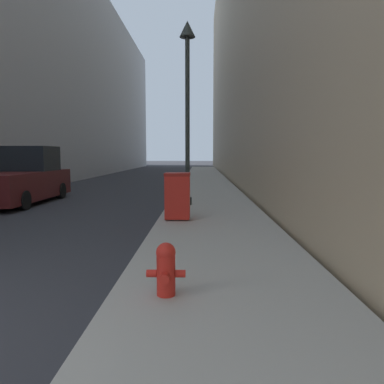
{
  "coord_description": "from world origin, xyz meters",
  "views": [
    {
      "loc": [
        4.53,
        -2.18,
        1.81
      ],
      "look_at": [
        4.04,
        19.82,
        -0.41
      ],
      "focal_mm": 35.0,
      "sensor_mm": 36.0,
      "label": 1
    }
  ],
  "objects": [
    {
      "name": "trash_bin",
      "position": [
        3.95,
        7.33,
        0.76
      ],
      "size": [
        0.64,
        0.63,
        1.2
      ],
      "color": "red",
      "rests_on": "sidewalk_right"
    },
    {
      "name": "building_left_glass",
      "position": [
        -9.88,
        26.0,
        8.0
      ],
      "size": [
        12.0,
        60.0,
        16.0
      ],
      "color": "#BCBCC1",
      "rests_on": "ground"
    },
    {
      "name": "pickup_truck",
      "position": [
        -2.2,
        11.61,
        0.87
      ],
      "size": [
        2.17,
        5.24,
        2.12
      ],
      "color": "#561919",
      "rests_on": "ground"
    },
    {
      "name": "building_right_stone",
      "position": [
        12.47,
        26.0,
        10.97
      ],
      "size": [
        12.0,
        60.0,
        21.95
      ],
      "color": "tan",
      "rests_on": "ground"
    },
    {
      "name": "fire_hydrant",
      "position": [
        4.13,
        2.11,
        0.48
      ],
      "size": [
        0.46,
        0.35,
        0.63
      ],
      "color": "red",
      "rests_on": "sidewalk_right"
    },
    {
      "name": "lamppost",
      "position": [
        4.11,
        10.16,
        4.11
      ],
      "size": [
        0.5,
        0.5,
        5.89
      ],
      "color": "#2D332D",
      "rests_on": "sidewalk_right"
    },
    {
      "name": "sidewalk_right",
      "position": [
        4.9,
        18.0,
        0.07
      ],
      "size": [
        2.93,
        60.0,
        0.15
      ],
      "color": "#ADA89E",
      "rests_on": "ground"
    }
  ]
}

